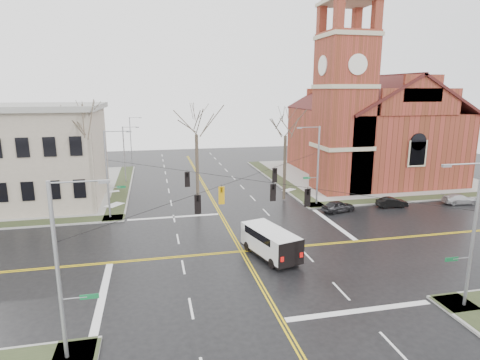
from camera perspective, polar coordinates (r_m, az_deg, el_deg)
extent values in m
plane|color=black|center=(33.84, 0.25, -10.11)|extent=(120.00, 120.00, 0.00)
cube|color=gray|center=(65.25, 17.09, 0.62)|extent=(30.00, 30.00, 0.15)
cube|color=#28341C|center=(59.72, 5.47, 0.13)|extent=(2.00, 30.00, 0.02)
cube|color=#28341C|center=(54.00, 24.23, -2.32)|extent=(30.00, 2.00, 0.02)
cube|color=gray|center=(59.76, -29.76, -1.60)|extent=(30.00, 30.00, 0.15)
cube|color=#28341C|center=(57.09, -16.46, -0.94)|extent=(2.00, 30.00, 0.02)
cube|color=gold|center=(33.81, 0.05, -10.11)|extent=(0.12, 100.00, 0.01)
cube|color=gold|center=(33.86, 0.45, -10.08)|extent=(0.12, 100.00, 0.01)
cube|color=gold|center=(33.73, 0.29, -10.17)|extent=(100.00, 0.12, 0.01)
cube|color=gold|center=(33.95, 0.20, -10.02)|extent=(100.00, 0.12, 0.01)
cube|color=silver|center=(26.65, 16.65, -17.37)|extent=(9.50, 0.50, 0.01)
cube|color=silver|center=(43.02, -9.40, -5.21)|extent=(9.50, 0.50, 0.01)
cube|color=silver|center=(28.85, -18.92, -15.09)|extent=(0.50, 9.50, 0.01)
cube|color=silver|center=(41.58, 13.03, -6.01)|extent=(0.50, 9.50, 0.01)
cube|color=brown|center=(53.18, 14.42, 8.97)|extent=(6.00, 6.00, 20.00)
cube|color=#B5AB8B|center=(53.46, 15.02, 19.17)|extent=(6.30, 6.30, 0.50)
cylinder|color=silver|center=(50.46, 16.41, 15.50)|extent=(2.40, 0.15, 2.40)
cylinder|color=silver|center=(51.86, 11.67, 15.65)|extent=(0.15, 2.40, 2.40)
cube|color=brown|center=(65.80, 17.71, 5.04)|extent=(18.00, 24.00, 10.00)
cube|color=brown|center=(56.76, 12.46, 1.33)|extent=(2.00, 5.00, 4.40)
cube|color=gray|center=(53.20, -28.86, 2.90)|extent=(18.00, 14.00, 11.00)
cylinder|color=gray|center=(46.55, 11.03, 2.00)|extent=(0.20, 0.20, 9.00)
cylinder|color=gray|center=(46.58, 10.28, 0.34)|extent=(1.20, 0.06, 0.06)
cube|color=#106031|center=(46.32, 9.48, 0.30)|extent=(0.90, 0.04, 0.25)
cylinder|color=gray|center=(45.48, 9.86, 7.40)|extent=(2.40, 0.08, 0.08)
cube|color=gray|center=(45.05, 8.43, 7.33)|extent=(0.50, 0.22, 0.15)
cylinder|color=gray|center=(43.02, -18.38, 0.70)|extent=(0.20, 0.20, 9.00)
cylinder|color=gray|center=(43.25, -17.46, -1.01)|extent=(1.20, 0.06, 0.06)
cube|color=#106031|center=(43.19, -16.54, -0.96)|extent=(0.90, 0.04, 0.25)
cylinder|color=gray|center=(42.26, -17.17, 6.63)|extent=(2.40, 0.08, 0.08)
cube|color=gray|center=(42.18, -15.53, 6.65)|extent=(0.50, 0.22, 0.15)
cylinder|color=gray|center=(27.70, 30.25, -6.91)|extent=(0.20, 0.20, 9.00)
cylinder|color=gray|center=(27.75, 29.01, -9.71)|extent=(1.20, 0.06, 0.06)
cube|color=#106031|center=(27.31, 27.89, -9.94)|extent=(0.90, 0.04, 0.25)
cylinder|color=gray|center=(25.87, 29.37, 1.99)|extent=(2.40, 0.08, 0.08)
cube|color=gray|center=(25.10, 27.31, 1.81)|extent=(0.50, 0.22, 0.15)
cylinder|color=gray|center=(21.25, -24.47, -12.02)|extent=(0.20, 0.20, 9.00)
cylinder|color=gray|center=(21.71, -22.53, -15.27)|extent=(1.20, 0.06, 0.06)
cube|color=#106031|center=(21.59, -20.63, -15.26)|extent=(0.90, 0.04, 0.25)
cylinder|color=gray|center=(19.66, -22.22, -0.23)|extent=(2.40, 0.08, 0.08)
cube|color=gray|center=(19.50, -18.74, -0.21)|extent=(0.50, 0.22, 0.15)
cylinder|color=black|center=(31.95, 0.26, 0.20)|extent=(23.02, 23.02, 0.03)
cylinder|color=black|center=(31.95, 0.26, 0.20)|extent=(23.02, 23.02, 0.03)
imported|color=black|center=(27.67, -6.03, -3.47)|extent=(0.21, 0.26, 1.30)
imported|color=black|center=(36.90, 4.96, 0.67)|extent=(0.21, 0.26, 1.30)
imported|color=#D0970C|center=(29.84, -2.65, -2.21)|extent=(0.21, 0.26, 1.30)
imported|color=black|center=(35.39, -7.51, 0.08)|extent=(0.21, 0.26, 1.30)
imported|color=black|center=(29.58, 9.57, -2.51)|extent=(0.21, 0.26, 1.30)
imported|color=black|center=(30.75, 4.72, -1.79)|extent=(0.21, 0.26, 1.30)
cylinder|color=gray|center=(59.25, -16.13, 3.47)|extent=(0.16, 0.16, 8.00)
cylinder|color=gray|center=(58.72, -15.39, 7.27)|extent=(2.00, 0.07, 0.07)
cube|color=gray|center=(58.68, -14.40, 7.28)|extent=(0.45, 0.20, 0.13)
cylinder|color=gray|center=(79.04, -15.29, 5.73)|extent=(0.16, 0.16, 8.00)
cylinder|color=gray|center=(78.64, -14.72, 8.59)|extent=(2.00, 0.07, 0.07)
cube|color=gray|center=(78.62, -13.99, 8.59)|extent=(0.45, 0.20, 0.13)
cube|color=silver|center=(32.44, 4.35, -8.67)|extent=(3.73, 6.21, 1.87)
cube|color=silver|center=(34.46, 2.18, -7.82)|extent=(2.44, 1.56, 1.32)
cube|color=black|center=(34.57, 1.86, -6.68)|extent=(1.99, 0.67, 0.88)
cube|color=black|center=(32.40, 4.15, -7.55)|extent=(3.25, 4.42, 0.60)
cube|color=#B70C0A|center=(29.80, 6.02, -11.17)|extent=(0.27, 0.14, 0.37)
cube|color=#B70C0A|center=(30.72, 8.72, -10.49)|extent=(0.27, 0.14, 0.37)
cube|color=black|center=(32.80, 4.32, -10.22)|extent=(3.80, 6.28, 0.11)
cylinder|color=black|center=(33.83, 1.09, -9.39)|extent=(0.49, 0.84, 0.79)
cylinder|color=black|center=(34.79, 4.04, -8.78)|extent=(0.49, 0.84, 0.79)
cylinder|color=black|center=(30.80, 4.64, -11.74)|extent=(0.49, 0.84, 0.79)
cylinder|color=black|center=(31.85, 7.76, -10.97)|extent=(0.49, 0.84, 0.79)
imported|color=black|center=(45.32, 13.80, -3.64)|extent=(3.99, 2.27, 1.28)
imported|color=black|center=(48.94, 20.81, -2.99)|extent=(3.57, 1.51, 1.14)
imported|color=silver|center=(53.75, 28.76, -2.38)|extent=(4.17, 2.10, 1.16)
cylinder|color=#3E3227|center=(45.29, -20.21, 0.87)|extent=(0.36, 0.36, 8.57)
cylinder|color=#3E3227|center=(44.70, -6.10, 1.20)|extent=(0.36, 0.36, 8.20)
cylinder|color=#3E3227|center=(48.14, 6.36, 1.72)|extent=(0.36, 0.36, 7.69)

